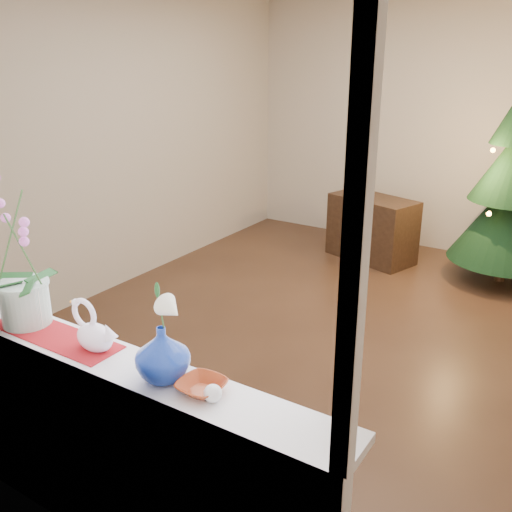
{
  "coord_description": "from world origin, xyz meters",
  "views": [
    {
      "loc": [
        1.63,
        -3.81,
        2.13
      ],
      "look_at": [
        0.08,
        -1.4,
        1.1
      ],
      "focal_mm": 40.0,
      "sensor_mm": 36.0,
      "label": 1
    }
  ],
  "objects_px": {
    "swan": "(94,327)",
    "paperweight": "(213,393)",
    "blue_vase": "(162,350)",
    "side_table": "(372,229)",
    "orchid_pot": "(18,254)",
    "amber_dish": "(202,388)"
  },
  "relations": [
    {
      "from": "blue_vase",
      "to": "amber_dish",
      "type": "height_order",
      "value": "blue_vase"
    },
    {
      "from": "paperweight",
      "to": "side_table",
      "type": "height_order",
      "value": "paperweight"
    },
    {
      "from": "paperweight",
      "to": "amber_dish",
      "type": "bearing_deg",
      "value": 159.71
    },
    {
      "from": "swan",
      "to": "orchid_pot",
      "type": "bearing_deg",
      "value": 160.21
    },
    {
      "from": "side_table",
      "to": "blue_vase",
      "type": "bearing_deg",
      "value": -62.18
    },
    {
      "from": "amber_dish",
      "to": "side_table",
      "type": "bearing_deg",
      "value": 102.8
    },
    {
      "from": "blue_vase",
      "to": "side_table",
      "type": "xyz_separation_m",
      "value": [
        -0.76,
        4.14,
        -0.71
      ]
    },
    {
      "from": "paperweight",
      "to": "amber_dish",
      "type": "height_order",
      "value": "paperweight"
    },
    {
      "from": "orchid_pot",
      "to": "side_table",
      "type": "distance_m",
      "value": 4.23
    },
    {
      "from": "amber_dish",
      "to": "side_table",
      "type": "height_order",
      "value": "amber_dish"
    },
    {
      "from": "blue_vase",
      "to": "amber_dish",
      "type": "bearing_deg",
      "value": 2.51
    },
    {
      "from": "blue_vase",
      "to": "amber_dish",
      "type": "xyz_separation_m",
      "value": [
        0.18,
        0.01,
        -0.11
      ]
    },
    {
      "from": "swan",
      "to": "paperweight",
      "type": "height_order",
      "value": "swan"
    },
    {
      "from": "swan",
      "to": "side_table",
      "type": "distance_m",
      "value": 4.19
    },
    {
      "from": "orchid_pot",
      "to": "paperweight",
      "type": "distance_m",
      "value": 1.16
    },
    {
      "from": "swan",
      "to": "side_table",
      "type": "bearing_deg",
      "value": 74.72
    },
    {
      "from": "swan",
      "to": "blue_vase",
      "type": "height_order",
      "value": "blue_vase"
    },
    {
      "from": "swan",
      "to": "paperweight",
      "type": "bearing_deg",
      "value": -23.47
    },
    {
      "from": "blue_vase",
      "to": "side_table",
      "type": "height_order",
      "value": "blue_vase"
    },
    {
      "from": "side_table",
      "to": "swan",
      "type": "bearing_deg",
      "value": -67.61
    },
    {
      "from": "blue_vase",
      "to": "amber_dish",
      "type": "distance_m",
      "value": 0.21
    },
    {
      "from": "swan",
      "to": "blue_vase",
      "type": "bearing_deg",
      "value": -22.79
    }
  ]
}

